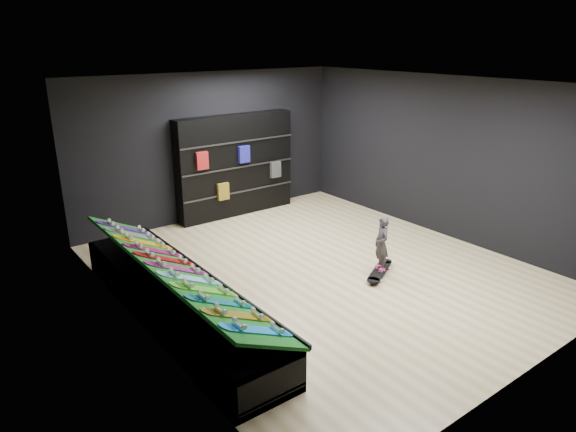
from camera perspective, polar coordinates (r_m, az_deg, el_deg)
floor at (r=8.51m, az=3.52°, el=-6.06°), size 6.00×7.00×0.01m
ceiling at (r=7.72m, az=3.98°, el=14.51°), size 6.00×7.00×0.01m
wall_back at (r=10.81m, az=-8.53°, el=7.65°), size 6.00×0.02×3.00m
wall_front at (r=5.94m, az=26.31°, el=-3.86°), size 6.00×0.02×3.00m
wall_left at (r=6.52m, az=-16.71°, el=-0.66°), size 0.02×7.00×3.00m
wall_right at (r=10.15m, az=16.79°, el=6.30°), size 0.02×7.00×3.00m
display_rack at (r=7.17m, az=-12.37°, el=-9.36°), size 0.90×4.50×0.50m
turf_ramp at (r=6.99m, az=-12.26°, el=-5.93°), size 0.92×4.50×0.46m
back_shelving at (r=10.97m, az=-5.87°, el=5.61°), size 2.67×0.31×2.13m
floor_skateboard at (r=8.46m, az=10.15°, el=-6.16°), size 0.97×0.66×0.09m
child at (r=8.33m, az=10.28°, el=-4.20°), size 0.21×0.24×0.54m
display_board_0 at (r=5.50m, az=-3.44°, el=-12.53°), size 0.93×0.22×0.50m
display_board_1 at (r=5.77m, az=-5.57°, el=-10.90°), size 0.93×0.22×0.50m
display_board_2 at (r=6.06m, az=-7.49°, el=-9.42°), size 0.93×0.22×0.50m
display_board_3 at (r=6.36m, az=-9.21°, el=-8.07°), size 0.93×0.22×0.50m
display_board_4 at (r=6.67m, az=-10.77°, el=-6.83°), size 0.93×0.22×0.50m
display_board_5 at (r=6.98m, az=-12.19°, el=-5.70°), size 0.93×0.22×0.50m
display_board_6 at (r=7.30m, az=-13.47°, el=-4.66°), size 0.93×0.22×0.50m
display_board_7 at (r=7.63m, az=-14.64°, el=-3.71°), size 0.93×0.22×0.50m
display_board_8 at (r=7.96m, az=-15.72°, el=-2.84°), size 0.93×0.22×0.50m
display_board_9 at (r=8.29m, az=-16.71°, el=-2.03°), size 0.93×0.22×0.50m
display_board_10 at (r=8.63m, az=-17.62°, el=-1.29°), size 0.93×0.22×0.50m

